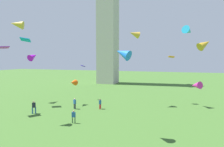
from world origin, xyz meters
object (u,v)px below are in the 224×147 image
at_px(kite_flying_5, 205,44).
at_px(kite_flying_1, 83,66).
at_px(person_3, 75,103).
at_px(kite_flying_0, 134,34).
at_px(kite_flying_3, 188,31).
at_px(person_2, 100,103).
at_px(person_0, 34,106).
at_px(kite_flying_6, 171,57).
at_px(kite_flying_7, 73,83).
at_px(kite_flying_9, 3,47).
at_px(kite_flying_2, 25,40).
at_px(kite_flying_4, 33,56).
at_px(kite_flying_8, 17,24).
at_px(person_1, 74,116).
at_px(kite_flying_10, 123,53).
at_px(kite_flying_11, 196,85).

bearing_deg(kite_flying_5, kite_flying_1, 43.62).
bearing_deg(person_3, kite_flying_0, -114.58).
bearing_deg(kite_flying_3, kite_flying_1, 4.20).
xyz_separation_m(person_2, kite_flying_5, (14.42, -0.43, 8.77)).
xyz_separation_m(person_0, kite_flying_0, (12.41, 9.85, 11.04)).
bearing_deg(kite_flying_6, kite_flying_7, 8.10).
distance_m(kite_flying_5, kite_flying_9, 27.14).
height_order(person_0, kite_flying_2, kite_flying_2).
bearing_deg(kite_flying_4, kite_flying_5, 175.21).
relative_size(person_0, kite_flying_5, 0.85).
height_order(person_2, kite_flying_2, kite_flying_2).
bearing_deg(kite_flying_5, kite_flying_8, 80.71).
relative_size(kite_flying_2, kite_flying_9, 1.06).
xyz_separation_m(person_1, kite_flying_0, (4.91, 11.39, 11.18)).
relative_size(person_3, kite_flying_0, 0.78).
distance_m(person_1, kite_flying_6, 19.96).
bearing_deg(kite_flying_10, kite_flying_11, 167.29).
xyz_separation_m(person_3, kite_flying_10, (9.89, -7.09, 7.40)).
xyz_separation_m(person_1, kite_flying_1, (-5.50, 12.57, 5.65)).
bearing_deg(kite_flying_1, person_1, -51.78).
bearing_deg(person_0, person_2, 169.82).
bearing_deg(kite_flying_8, kite_flying_7, 139.19).
bearing_deg(person_0, kite_flying_6, 171.98).
bearing_deg(kite_flying_1, kite_flying_8, -80.30).
bearing_deg(person_1, kite_flying_3, 13.78).
xyz_separation_m(kite_flying_3, kite_flying_7, (-17.70, 4.08, -7.14)).
bearing_deg(kite_flying_2, kite_flying_7, 170.44).
xyz_separation_m(kite_flying_7, kite_flying_11, (19.68, 5.83, -0.33)).
distance_m(kite_flying_6, kite_flying_11, 6.35).
distance_m(person_1, kite_flying_4, 17.23).
relative_size(person_1, person_3, 0.93).
distance_m(person_2, kite_flying_5, 16.89).
relative_size(kite_flying_0, kite_flying_2, 1.12).
relative_size(kite_flying_3, kite_flying_8, 0.94).
height_order(kite_flying_0, kite_flying_10, kite_flying_0).
xyz_separation_m(person_0, kite_flying_3, (20.35, 2.26, 9.96)).
relative_size(kite_flying_3, kite_flying_4, 0.82).
bearing_deg(person_3, kite_flying_5, -146.61).
distance_m(person_0, kite_flying_6, 23.91).
distance_m(person_1, person_3, 6.58).
bearing_deg(kite_flying_7, kite_flying_3, -13.15).
distance_m(person_1, kite_flying_9, 14.33).
height_order(kite_flying_7, kite_flying_9, kite_flying_9).
bearing_deg(kite_flying_1, person_2, -28.30).
bearing_deg(kite_flying_11, kite_flying_1, -38.08).
relative_size(kite_flying_1, kite_flying_11, 0.42).
distance_m(person_0, person_1, 7.67).
bearing_deg(kite_flying_0, kite_flying_6, 86.19).
height_order(kite_flying_2, kite_flying_4, kite_flying_2).
bearing_deg(kite_flying_6, kite_flying_3, 83.66).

